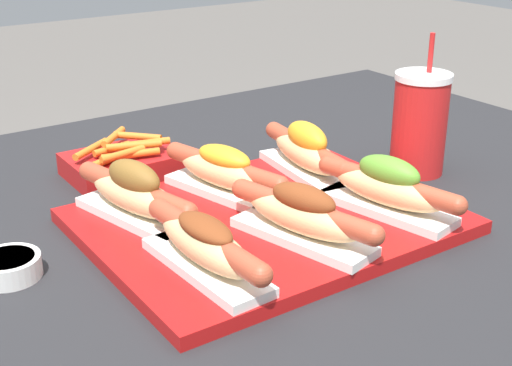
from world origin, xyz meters
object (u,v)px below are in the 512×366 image
object	(u,v)px
serving_tray	(264,222)
sauce_bowl	(9,266)
hot_dog_1	(303,215)
hot_dog_5	(307,152)
hot_dog_0	(206,245)
hot_dog_3	(135,194)
drink_cup	(420,123)
hot_dog_2	(388,188)
fries_basket	(122,163)
hot_dog_4	(224,172)

from	to	relation	value
serving_tray	sauce_bowl	size ratio (longest dim) A/B	6.19
hot_dog_1	hot_dog_5	bearing A→B (deg)	50.76
hot_dog_0	hot_dog_3	xyz separation A→B (m)	(-0.00, 0.17, 0.00)
serving_tray	hot_dog_0	bearing A→B (deg)	-148.89
hot_dog_0	hot_dog_5	bearing A→B (deg)	31.61
hot_dog_1	drink_cup	xyz separation A→B (m)	(0.32, 0.12, 0.03)
serving_tray	sauce_bowl	bearing A→B (deg)	169.14
hot_dog_2	hot_dog_5	bearing A→B (deg)	91.25
hot_dog_0	hot_dog_1	xyz separation A→B (m)	(0.14, -0.00, 0.00)
hot_dog_0	drink_cup	world-z (taller)	drink_cup
hot_dog_0	fries_basket	size ratio (longest dim) A/B	1.36
hot_dog_0	hot_dog_5	world-z (taller)	hot_dog_5
serving_tray	hot_dog_2	size ratio (longest dim) A/B	2.07
hot_dog_4	hot_dog_3	bearing A→B (deg)	-177.90
hot_dog_4	hot_dog_0	bearing A→B (deg)	-127.54
hot_dog_0	drink_cup	bearing A→B (deg)	14.18
hot_dog_3	drink_cup	size ratio (longest dim) A/B	1.01
hot_dog_5	sauce_bowl	distance (m)	0.46
hot_dog_2	hot_dog_4	distance (m)	0.23
fries_basket	hot_dog_3	bearing A→B (deg)	-109.36
serving_tray	drink_cup	distance (m)	0.33
fries_basket	serving_tray	bearing A→B (deg)	-74.89
fries_basket	hot_dog_4	bearing A→B (deg)	-69.50
hot_dog_2	serving_tray	bearing A→B (deg)	149.58
hot_dog_1	hot_dog_5	distance (m)	0.22
hot_dog_2	drink_cup	distance (m)	0.21
hot_dog_0	fries_basket	xyz separation A→B (m)	(0.06, 0.37, -0.03)
sauce_bowl	hot_dog_0	bearing A→B (deg)	-38.97
hot_dog_4	drink_cup	distance (m)	0.33
hot_dog_2	hot_dog_4	size ratio (longest dim) A/B	1.01
hot_dog_4	hot_dog_1	bearing A→B (deg)	-89.43
hot_dog_4	hot_dog_5	world-z (taller)	hot_dog_5
hot_dog_1	hot_dog_4	bearing A→B (deg)	90.57
hot_dog_5	fries_basket	bearing A→B (deg)	137.60
drink_cup	hot_dog_1	bearing A→B (deg)	-159.92
serving_tray	hot_dog_4	bearing A→B (deg)	93.06
sauce_bowl	hot_dog_1	bearing A→B (deg)	-24.94
hot_dog_1	sauce_bowl	bearing A→B (deg)	155.06
hot_dog_2	sauce_bowl	world-z (taller)	hot_dog_2
hot_dog_3	hot_dog_4	world-z (taller)	hot_dog_3
hot_dog_5	hot_dog_0	bearing A→B (deg)	-148.39
serving_tray	hot_dog_4	xyz separation A→B (m)	(-0.00, 0.09, 0.04)
drink_cup	hot_dog_3	bearing A→B (deg)	173.21
hot_dog_0	hot_dog_2	size ratio (longest dim) A/B	1.02
serving_tray	hot_dog_2	bearing A→B (deg)	-30.42
hot_dog_5	serving_tray	bearing A→B (deg)	-147.89
hot_dog_4	serving_tray	bearing A→B (deg)	-86.94
hot_dog_5	fries_basket	distance (m)	0.29
hot_dog_0	hot_dog_4	world-z (taller)	hot_dog_4
drink_cup	fries_basket	bearing A→B (deg)	147.53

